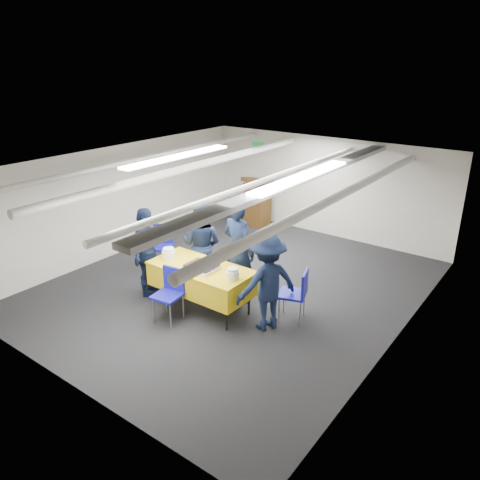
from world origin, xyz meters
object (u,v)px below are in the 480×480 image
(podium, at_px, (257,202))
(chair_near, at_px, (170,289))
(sheet_cake, at_px, (202,267))
(chair_left, at_px, (162,242))
(chair_right, at_px, (298,290))
(sailor_d, at_px, (267,282))
(sailor_c, at_px, (146,253))
(serving_table, at_px, (201,278))
(sailor_b, at_px, (202,244))
(sailor_a, at_px, (239,251))

(podium, xyz_separation_m, chair_near, (1.46, -4.56, -0.08))
(sheet_cake, xyz_separation_m, chair_left, (-1.83, 0.89, -0.28))
(chair_right, xyz_separation_m, sailor_d, (-0.28, -0.47, 0.25))
(chair_right, distance_m, sailor_d, 0.60)
(chair_left, relative_size, sailor_c, 0.54)
(chair_left, xyz_separation_m, sailor_c, (0.66, -1.01, 0.28))
(chair_near, xyz_separation_m, chair_right, (1.65, 1.17, 0.00))
(serving_table, xyz_separation_m, sailor_d, (1.20, 0.16, 0.22))
(podium, distance_m, chair_left, 3.19)
(sailor_b, bearing_deg, chair_right, 163.39)
(chair_right, relative_size, sailor_b, 0.55)
(chair_left, xyz_separation_m, sailor_d, (2.95, -0.67, 0.25))
(sheet_cake, xyz_separation_m, sailor_c, (-1.17, -0.12, -0.01))
(podium, distance_m, sailor_b, 3.47)
(sailor_b, xyz_separation_m, sailor_c, (-0.50, -0.89, 0.01))
(serving_table, xyz_separation_m, chair_left, (-1.75, 0.82, -0.03))
(serving_table, relative_size, chair_right, 2.03)
(serving_table, relative_size, sailor_b, 1.11)
(sailor_a, distance_m, sailor_b, 0.90)
(serving_table, xyz_separation_m, chair_near, (-0.18, -0.54, -0.03))
(sheet_cake, height_order, sailor_a, sailor_a)
(chair_near, distance_m, sailor_c, 1.02)
(podium, height_order, sailor_b, sailor_b)
(sailor_c, bearing_deg, sailor_b, -58.13)
(chair_right, xyz_separation_m, sailor_a, (-1.18, 0.02, 0.38))
(chair_right, relative_size, sailor_a, 0.48)
(podium, xyz_separation_m, sailor_b, (1.04, -3.31, 0.18))
(serving_table, height_order, chair_near, chair_near)
(sailor_d, bearing_deg, sailor_a, -91.18)
(sailor_a, xyz_separation_m, sailor_c, (-1.39, -0.83, -0.11))
(sheet_cake, distance_m, sailor_b, 1.03)
(sailor_d, bearing_deg, chair_left, -75.77)
(serving_table, relative_size, sailor_d, 1.13)
(chair_right, bearing_deg, sailor_c, -162.43)
(sailor_a, distance_m, sailor_d, 1.03)
(chair_near, height_order, sailor_c, sailor_c)
(chair_left, relative_size, sailor_d, 0.56)
(sailor_a, xyz_separation_m, sailor_d, (0.90, -0.48, -0.14))
(sheet_cake, relative_size, chair_left, 0.59)
(sailor_a, bearing_deg, chair_near, 76.23)
(chair_near, distance_m, sailor_b, 1.34)
(sailor_c, bearing_deg, sailor_a, -88.14)
(sheet_cake, bearing_deg, serving_table, 139.51)
(chair_right, distance_m, sailor_b, 2.09)
(chair_right, xyz_separation_m, sailor_b, (-2.07, 0.08, 0.26))
(podium, bearing_deg, sailor_a, -60.23)
(podium, relative_size, chair_left, 1.44)
(serving_table, distance_m, chair_near, 0.57)
(serving_table, bearing_deg, chair_near, -107.97)
(sheet_cake, xyz_separation_m, chair_right, (1.40, 0.69, -0.28))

